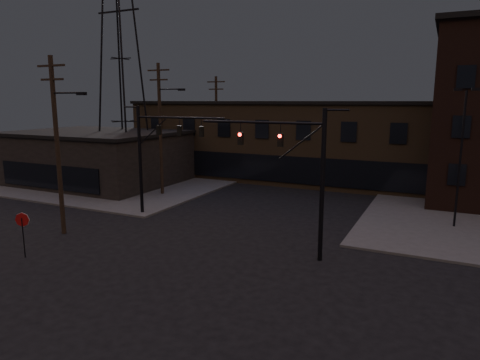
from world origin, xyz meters
name	(u,v)px	position (x,y,z in m)	size (l,w,h in m)	color
ground	(169,269)	(0.00, 0.00, 0.00)	(140.00, 140.00, 0.00)	black
sidewalk_nw	(122,172)	(-22.00, 22.00, 0.07)	(30.00, 30.00, 0.15)	#474744
building_row	(320,142)	(0.00, 28.00, 4.00)	(40.00, 12.00, 8.00)	#4A3A27
building_left	(97,159)	(-20.00, 16.00, 2.50)	(16.00, 12.00, 5.00)	black
traffic_signal_near	(301,167)	(5.36, 4.50, 4.93)	(7.12, 0.24, 8.00)	black
traffic_signal_far	(154,148)	(-6.72, 8.00, 5.01)	(7.12, 0.24, 8.00)	black
stop_sign	(22,224)	(-8.00, -1.99, 1.84)	(0.72, 0.33, 2.48)	black
utility_pole_near	(58,142)	(-9.43, 2.00, 5.87)	(3.70, 0.28, 11.00)	black
utility_pole_mid	(161,126)	(-10.44, 14.00, 6.13)	(3.70, 0.28, 11.50)	black
utility_pole_far	(216,124)	(-11.50, 26.00, 5.78)	(2.20, 0.28, 11.00)	black
transmission_tower	(120,58)	(-18.00, 18.00, 12.50)	(7.00, 7.00, 25.00)	black
lot_light_a	(462,146)	(13.00, 14.00, 5.51)	(1.50, 0.28, 9.14)	black
parked_car_lot_a	(449,191)	(12.65, 22.40, 0.90)	(1.77, 4.41, 1.50)	black
car_crossing	(366,180)	(5.40, 25.13, 0.83)	(1.75, 5.02, 1.65)	black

